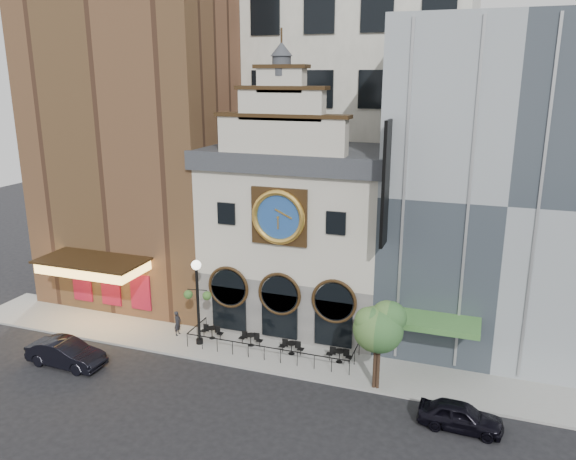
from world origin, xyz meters
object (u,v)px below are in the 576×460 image
Objects in this scene: bistro_1 at (251,339)px; tree_right at (377,325)px; car_left at (66,353)px; pedestrian at (178,323)px; bistro_0 at (212,332)px; car_right at (460,416)px; bistro_3 at (339,355)px; bistro_2 at (292,347)px; lamppost at (197,293)px; tree_left at (381,326)px.

tree_right is (8.48, -2.26, 3.26)m from bistro_1.
pedestrian is (4.35, 5.66, 0.19)m from car_left.
bistro_0 is at bearing -82.94° from pedestrian.
car_right is 2.45× the size of pedestrian.
bistro_0 is 1.00× the size of bistro_3.
bistro_1 is 11.22m from car_left.
bistro_3 is 8.38m from car_right.
tree_right is (2.57, -2.05, 3.26)m from bistro_3.
pedestrian reaches higher than bistro_3.
bistro_1 is at bearing -57.07° from car_left.
bistro_2 is at bearing -64.02° from car_left.
bistro_0 is 8.99m from car_left.
car_left is at bearing -160.04° from bistro_3.
pedestrian is at bearing 151.53° from lamppost.
tree_left is 1.00× the size of tree_right.
bistro_2 is 6.83m from tree_right.
pedestrian is at bearing 179.80° from bistro_2.
bistro_3 is at bearing -0.09° from bistro_2.
tree_right reaches higher than bistro_2.
bistro_3 is 4.74m from tree_left.
tree_right reaches higher than bistro_3.
pedestrian is at bearing 171.34° from tree_right.
pedestrian is at bearing 171.46° from tree_left.
car_left reaches higher than bistro_1.
bistro_1 is at bearing 175.89° from bistro_2.
car_left is (-9.58, -5.83, 0.19)m from bistro_1.
tree_right is at bearing -14.95° from bistro_1.
tree_left is (13.90, -2.09, 2.88)m from pedestrian.
car_right is (13.15, -4.43, 0.09)m from bistro_1.
bistro_3 is at bearing -6.06° from lamppost.
bistro_1 is 9.53m from tree_left.
bistro_1 is at bearing 4.47° from lamppost.
bistro_3 is at bearing -89.41° from pedestrian.
car_left is at bearing -168.82° from tree_right.
tree_left is (-4.48, 2.17, 3.17)m from car_right.
bistro_3 is at bearing 141.35° from tree_right.
lamppost is (1.98, -0.66, 2.67)m from pedestrian.
car_left is at bearing -151.72° from lamppost.
bistro_3 is 4.63m from tree_right.
tree_left is at bearing -36.65° from bistro_3.
pedestrian is 0.30× the size of lamppost.
bistro_0 is 2.83m from bistro_1.
tree_right is (11.30, -2.35, 3.26)m from bistro_0.
car_right reaches higher than bistro_2.
lamppost reaches higher than bistro_1.
car_right is at bearing -25.78° from tree_left.
pedestrian is 14.34m from tree_left.
bistro_3 is at bearing 61.93° from car_right.
tree_left reaches higher than pedestrian.
car_right is at bearing -22.27° from bistro_2.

